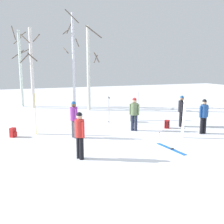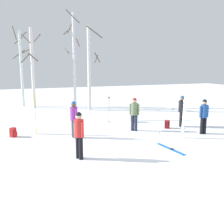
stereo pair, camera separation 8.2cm
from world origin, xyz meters
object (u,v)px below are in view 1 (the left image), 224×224
object	(u,v)px
person_3	(134,112)
birch_tree_3	(89,67)
backpack_1	(133,118)
backpack_0	(167,124)
birch_tree_2	(73,58)
ski_pair_planted_1	(35,114)
ski_pair_planted_2	(138,106)
person_1	(181,109)
ski_pair_lying_0	(171,149)
person_4	(80,132)
person_0	(74,117)
backpack_2	(13,133)
birch_tree_1	(32,67)
water_bottle_0	(160,135)
birch_tree_0	(20,66)
person_2	(204,114)
ski_poles_0	(109,109)
ski_pair_planted_0	(183,119)

from	to	relation	value
person_3	birch_tree_3	bearing A→B (deg)	92.18
backpack_1	backpack_0	bearing A→B (deg)	-64.95
birch_tree_2	backpack_0	bearing A→B (deg)	-72.75
ski_pair_planted_1	ski_pair_planted_2	world-z (taller)	ski_pair_planted_1
person_1	ski_pair_lying_0	size ratio (longest dim) A/B	1.00
person_4	ski_pair_lying_0	world-z (taller)	person_4
person_0	backpack_1	distance (m)	4.66
ski_pair_lying_0	backpack_0	bearing A→B (deg)	59.03
backpack_0	birch_tree_2	size ratio (longest dim) A/B	0.06
backpack_2	birch_tree_1	xyz separation A→B (m)	(1.77, 8.62, 2.99)
ski_pair_planted_1	birch_tree_3	world-z (taller)	birch_tree_3
person_4	birch_tree_2	distance (m)	12.59
person_4	backpack_1	size ratio (longest dim) A/B	3.90
person_4	backpack_1	bearing A→B (deg)	47.25
person_4	backpack_0	bearing A→B (deg)	27.07
water_bottle_0	birch_tree_3	bearing A→B (deg)	95.60
person_4	backpack_1	xyz separation A→B (m)	(4.57, 4.94, -0.77)
birch_tree_2	backpack_2	bearing A→B (deg)	-121.65
ski_pair_planted_2	ski_pair_lying_0	distance (m)	5.84
birch_tree_3	person_0	bearing A→B (deg)	-112.33
birch_tree_2	birch_tree_3	distance (m)	2.21
ski_pair_planted_1	birch_tree_2	distance (m)	9.12
person_3	birch_tree_0	world-z (taller)	birch_tree_0
person_4	person_2	bearing A→B (deg)	10.48
backpack_0	backpack_2	world-z (taller)	same
birch_tree_1	birch_tree_3	world-z (taller)	birch_tree_1
person_4	birch_tree_0	size ratio (longest dim) A/B	0.27
ski_pair_planted_2	ski_poles_0	bearing A→B (deg)	-177.37
person_3	birch_tree_1	distance (m)	10.69
ski_pair_planted_2	birch_tree_3	size ratio (longest dim) A/B	0.29
ski_pair_planted_2	ski_pair_lying_0	size ratio (longest dim) A/B	1.02
person_4	water_bottle_0	size ratio (longest dim) A/B	7.58
person_3	birch_tree_3	distance (m)	7.28
ski_pair_lying_0	birch_tree_1	bearing A→B (deg)	107.54
birch_tree_1	birch_tree_3	xyz separation A→B (m)	(3.81, -2.69, -0.02)
ski_poles_0	birch_tree_1	xyz separation A→B (m)	(-3.53, 7.41, 2.39)
person_0	person_4	xyz separation A→B (m)	(-0.49, -2.84, 0.00)
ski_poles_0	birch_tree_2	world-z (taller)	birch_tree_2
ski_pair_planted_1	birch_tree_2	size ratio (longest dim) A/B	0.27
ski_pair_planted_2	ski_pair_lying_0	world-z (taller)	ski_pair_planted_2
person_2	ski_pair_planted_0	xyz separation A→B (m)	(-1.40, -0.28, -0.09)
ski_pair_planted_2	birch_tree_2	bearing A→B (deg)	109.77
ski_pair_lying_0	water_bottle_0	world-z (taller)	water_bottle_0
ski_pair_lying_0	ski_poles_0	bearing A→B (deg)	95.71
ski_pair_planted_2	birch_tree_2	world-z (taller)	birch_tree_2
birch_tree_1	water_bottle_0	bearing A→B (deg)	-67.46
person_0	person_4	distance (m)	2.88
ski_pair_planted_0	ski_poles_0	xyz separation A→B (m)	(-2.02, 4.30, -0.07)
backpack_1	person_2	bearing A→B (deg)	-62.01
ski_pair_planted_1	ski_pair_planted_0	bearing A→B (deg)	-27.42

